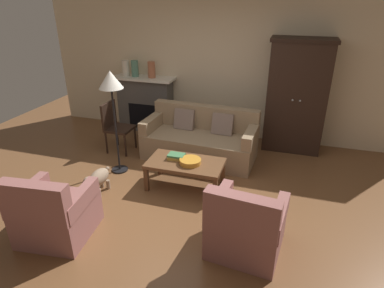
{
  "coord_description": "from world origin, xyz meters",
  "views": [
    {
      "loc": [
        1.28,
        -3.62,
        2.64
      ],
      "look_at": [
        -0.05,
        0.69,
        0.55
      ],
      "focal_mm": 30.54,
      "sensor_mm": 36.0,
      "label": 1
    }
  ],
  "objects_px": {
    "floor_lamp": "(111,86)",
    "mantel_vase_jade": "(135,68)",
    "mantel_vase_cream": "(126,68)",
    "mantel_vase_terracotta": "(152,70)",
    "coffee_table": "(185,165)",
    "armchair_near_left": "(54,214)",
    "side_chair_wooden": "(115,124)",
    "dog": "(98,179)",
    "armoire": "(296,96)",
    "couch": "(200,140)",
    "armchair_near_right": "(246,227)",
    "fireplace": "(146,103)",
    "fruit_bowl": "(190,161)",
    "book_stack": "(176,156)"
  },
  "relations": [
    {
      "from": "fruit_bowl",
      "to": "book_stack",
      "type": "height_order",
      "value": "book_stack"
    },
    {
      "from": "coffee_table",
      "to": "armchair_near_right",
      "type": "height_order",
      "value": "armchair_near_right"
    },
    {
      "from": "couch",
      "to": "armchair_near_left",
      "type": "relative_size",
      "value": 2.23
    },
    {
      "from": "armoire",
      "to": "book_stack",
      "type": "relative_size",
      "value": 7.82
    },
    {
      "from": "book_stack",
      "to": "mantel_vase_terracotta",
      "type": "relative_size",
      "value": 0.8
    },
    {
      "from": "armoire",
      "to": "side_chair_wooden",
      "type": "height_order",
      "value": "armoire"
    },
    {
      "from": "fireplace",
      "to": "mantel_vase_cream",
      "type": "distance_m",
      "value": 0.8
    },
    {
      "from": "mantel_vase_jade",
      "to": "mantel_vase_cream",
      "type": "bearing_deg",
      "value": 180.0
    },
    {
      "from": "floor_lamp",
      "to": "mantel_vase_terracotta",
      "type": "bearing_deg",
      "value": 94.46
    },
    {
      "from": "floor_lamp",
      "to": "dog",
      "type": "distance_m",
      "value": 1.36
    },
    {
      "from": "mantel_vase_jade",
      "to": "mantel_vase_terracotta",
      "type": "xyz_separation_m",
      "value": [
        0.36,
        0.0,
        -0.0
      ]
    },
    {
      "from": "armoire",
      "to": "fireplace",
      "type": "bearing_deg",
      "value": 178.49
    },
    {
      "from": "armchair_near_left",
      "to": "armchair_near_right",
      "type": "height_order",
      "value": "same"
    },
    {
      "from": "armoire",
      "to": "mantel_vase_cream",
      "type": "bearing_deg",
      "value": 178.97
    },
    {
      "from": "armoire",
      "to": "armchair_near_right",
      "type": "xyz_separation_m",
      "value": [
        -0.4,
        -2.94,
        -0.68
      ]
    },
    {
      "from": "book_stack",
      "to": "armoire",
      "type": "bearing_deg",
      "value": 48.7
    },
    {
      "from": "mantel_vase_jade",
      "to": "armchair_near_left",
      "type": "bearing_deg",
      "value": -80.48
    },
    {
      "from": "armchair_near_left",
      "to": "dog",
      "type": "xyz_separation_m",
      "value": [
        -0.02,
        0.95,
        -0.07
      ]
    },
    {
      "from": "fireplace",
      "to": "couch",
      "type": "xyz_separation_m",
      "value": [
        1.44,
        -0.92,
        -0.25
      ]
    },
    {
      "from": "mantel_vase_terracotta",
      "to": "side_chair_wooden",
      "type": "height_order",
      "value": "mantel_vase_terracotta"
    },
    {
      "from": "side_chair_wooden",
      "to": "armoire",
      "type": "bearing_deg",
      "value": 18.7
    },
    {
      "from": "side_chair_wooden",
      "to": "dog",
      "type": "height_order",
      "value": "side_chair_wooden"
    },
    {
      "from": "fruit_bowl",
      "to": "book_stack",
      "type": "distance_m",
      "value": 0.25
    },
    {
      "from": "fireplace",
      "to": "couch",
      "type": "relative_size",
      "value": 0.64
    },
    {
      "from": "coffee_table",
      "to": "floor_lamp",
      "type": "xyz_separation_m",
      "value": [
        -1.19,
        0.16,
        1.04
      ]
    },
    {
      "from": "coffee_table",
      "to": "dog",
      "type": "xyz_separation_m",
      "value": [
        -1.14,
        -0.54,
        -0.12
      ]
    },
    {
      "from": "dog",
      "to": "mantel_vase_cream",
      "type": "bearing_deg",
      "value": 106.84
    },
    {
      "from": "fireplace",
      "to": "fruit_bowl",
      "type": "height_order",
      "value": "fireplace"
    },
    {
      "from": "mantel_vase_terracotta",
      "to": "side_chair_wooden",
      "type": "xyz_separation_m",
      "value": [
        -0.28,
        -1.09,
        -0.77
      ]
    },
    {
      "from": "armoire",
      "to": "armchair_near_left",
      "type": "height_order",
      "value": "armoire"
    },
    {
      "from": "fireplace",
      "to": "dog",
      "type": "distance_m",
      "value": 2.54
    },
    {
      "from": "book_stack",
      "to": "side_chair_wooden",
      "type": "height_order",
      "value": "side_chair_wooden"
    },
    {
      "from": "couch",
      "to": "armchair_near_right",
      "type": "distance_m",
      "value": 2.37
    },
    {
      "from": "coffee_table",
      "to": "armchair_near_left",
      "type": "bearing_deg",
      "value": -126.89
    },
    {
      "from": "mantel_vase_cream",
      "to": "mantel_vase_terracotta",
      "type": "relative_size",
      "value": 0.98
    },
    {
      "from": "mantel_vase_cream",
      "to": "fruit_bowl",
      "type": "bearing_deg",
      "value": -44.92
    },
    {
      "from": "fireplace",
      "to": "dog",
      "type": "height_order",
      "value": "fireplace"
    },
    {
      "from": "mantel_vase_jade",
      "to": "mantel_vase_terracotta",
      "type": "distance_m",
      "value": 0.36
    },
    {
      "from": "fruit_bowl",
      "to": "floor_lamp",
      "type": "relative_size",
      "value": 0.19
    },
    {
      "from": "couch",
      "to": "mantel_vase_terracotta",
      "type": "xyz_separation_m",
      "value": [
        -1.26,
        0.91,
        0.96
      ]
    },
    {
      "from": "coffee_table",
      "to": "mantel_vase_jade",
      "type": "distance_m",
      "value": 2.72
    },
    {
      "from": "floor_lamp",
      "to": "couch",
      "type": "bearing_deg",
      "value": 37.69
    },
    {
      "from": "mantel_vase_terracotta",
      "to": "fireplace",
      "type": "bearing_deg",
      "value": 174.31
    },
    {
      "from": "couch",
      "to": "fruit_bowl",
      "type": "xyz_separation_m",
      "value": [
        0.15,
        -1.06,
        0.14
      ]
    },
    {
      "from": "coffee_table",
      "to": "armchair_near_left",
      "type": "distance_m",
      "value": 1.85
    },
    {
      "from": "mantel_vase_terracotta",
      "to": "armchair_near_right",
      "type": "bearing_deg",
      "value": -51.74
    },
    {
      "from": "dog",
      "to": "side_chair_wooden",
      "type": "bearing_deg",
      "value": 108.6
    },
    {
      "from": "fruit_bowl",
      "to": "armchair_near_left",
      "type": "xyz_separation_m",
      "value": [
        -1.2,
        -1.45,
        -0.14
      ]
    },
    {
      "from": "floor_lamp",
      "to": "mantel_vase_jade",
      "type": "bearing_deg",
      "value": 105.69
    },
    {
      "from": "fireplace",
      "to": "armoire",
      "type": "relative_size",
      "value": 0.64
    }
  ]
}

